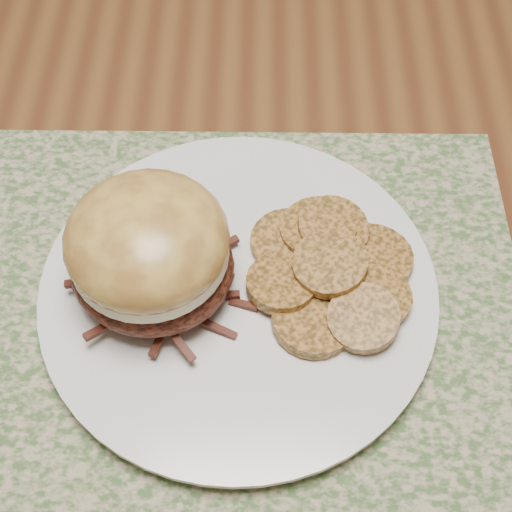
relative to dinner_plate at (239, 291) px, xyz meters
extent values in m
plane|color=brown|center=(-0.31, 0.19, -0.76)|extent=(3.50, 3.50, 0.00)
cylinder|color=brown|center=(0.38, 0.58, -0.41)|extent=(0.06, 0.06, 0.71)
cube|color=#3E5D30|center=(-0.02, -0.01, -0.01)|extent=(0.45, 0.33, 0.00)
cylinder|color=silver|center=(0.00, 0.00, 0.00)|extent=(0.26, 0.26, 0.02)
ellipsoid|color=black|center=(-0.06, 0.00, 0.03)|extent=(0.13, 0.12, 0.04)
cylinder|color=beige|center=(-0.06, 0.00, 0.05)|extent=(0.12, 0.12, 0.01)
ellipsoid|color=#B48A3B|center=(-0.06, 0.00, 0.06)|extent=(0.12, 0.12, 0.06)
cylinder|color=#99652D|center=(0.03, 0.03, 0.01)|extent=(0.07, 0.07, 0.01)
cylinder|color=#99652D|center=(0.07, 0.04, 0.02)|extent=(0.07, 0.07, 0.02)
cylinder|color=#99652D|center=(0.09, 0.02, 0.01)|extent=(0.09, 0.09, 0.02)
cylinder|color=#99652D|center=(0.03, 0.00, 0.02)|extent=(0.07, 0.07, 0.02)
cylinder|color=#99652D|center=(0.06, 0.01, 0.02)|extent=(0.07, 0.07, 0.02)
cylinder|color=#99652D|center=(0.09, -0.01, 0.02)|extent=(0.06, 0.06, 0.01)
cylinder|color=#99652D|center=(0.05, -0.03, 0.01)|extent=(0.08, 0.08, 0.02)
cylinder|color=#99652D|center=(0.08, -0.03, 0.02)|extent=(0.07, 0.07, 0.02)
cylinder|color=#99652D|center=(0.06, 0.04, 0.02)|extent=(0.07, 0.07, 0.02)
camera|label=1|loc=(0.02, -0.25, 0.43)|focal=50.00mm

